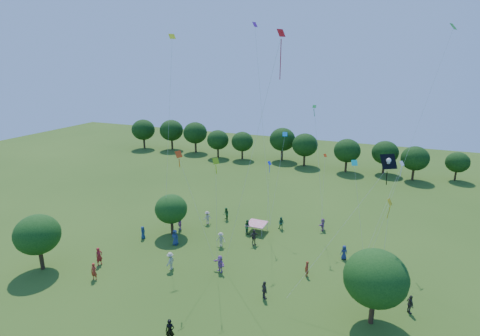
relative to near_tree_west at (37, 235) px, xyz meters
name	(u,v)px	position (x,y,z in m)	size (l,w,h in m)	color
near_tree_west	(37,235)	(0.00, 0.00, 0.00)	(4.24, 4.24, 5.62)	#422B19
near_tree_north	(171,209)	(7.61, 11.43, -0.52)	(3.73, 3.73, 4.87)	#422B19
near_tree_east	(376,278)	(30.35, 4.19, 0.26)	(4.82, 4.82, 6.14)	#422B19
treeline	(316,145)	(17.05, 46.79, 0.39)	(88.01, 8.77, 6.77)	#422B19
tent_red_stripe	(257,224)	(16.56, 15.82, -2.66)	(2.20, 2.20, 1.10)	red
tent_blue	(379,263)	(30.50, 12.04, -2.66)	(2.20, 2.20, 1.10)	#1B45B3
man_in_black	(170,331)	(17.00, -3.56, -2.80)	(0.67, 0.43, 1.80)	black
crowd_person_0	(143,233)	(5.14, 9.16, -2.96)	(0.73, 0.40, 1.49)	navy
crowd_person_1	(307,269)	(24.21, 8.74, -2.94)	(0.57, 0.37, 1.53)	maroon
crowd_person_2	(281,223)	(19.07, 17.61, -2.92)	(0.77, 0.41, 1.55)	#255635
crowd_person_3	(221,239)	(14.17, 10.91, -2.87)	(1.08, 0.49, 1.65)	#A7A286
crowd_person_4	(410,304)	(33.14, 6.62, -2.89)	(0.94, 0.43, 1.61)	#403A33
crowd_person_5	(323,225)	(23.74, 19.19, -2.93)	(1.44, 0.52, 1.55)	#94568C
crowd_person_6	(175,237)	(9.36, 9.27, -2.81)	(0.88, 0.48, 1.79)	navy
crowd_person_7	(94,272)	(6.08, 0.52, -2.86)	(0.63, 0.40, 1.68)	#A12E1D
crowd_person_8	(248,227)	(15.73, 14.99, -2.83)	(0.86, 0.46, 1.74)	#2A6231
crowd_person_9	(207,218)	(10.09, 15.57, -2.87)	(1.08, 0.48, 1.65)	#B19D8D
crowd_person_10	(264,290)	(21.66, 3.88, -2.87)	(0.98, 0.44, 1.67)	#433836
crowd_person_11	(180,223)	(7.75, 12.89, -2.89)	(1.52, 0.54, 1.62)	#A15E96
crowd_person_12	(344,252)	(27.04, 13.29, -2.94)	(0.75, 0.41, 1.52)	navy
crowd_person_13	(99,256)	(4.65, 2.76, -2.77)	(0.70, 0.45, 1.86)	maroon
crowd_person_14	(226,214)	(11.79, 17.49, -2.87)	(0.82, 0.44, 1.66)	#295E28
crowd_person_15	(170,261)	(11.66, 4.76, -2.79)	(1.18, 0.53, 1.81)	#AEAA8B
crowd_person_16	(254,237)	(17.41, 12.61, -2.79)	(1.07, 0.49, 1.83)	#3A322E
crowd_person_17	(220,264)	(16.29, 6.28, -2.85)	(1.60, 0.57, 1.71)	#9F60A5
pirate_kite	(387,164)	(30.18, 7.54, 8.32)	(7.12, 5.43, 11.42)	black
red_high_kite	(269,89)	(21.03, 5.78, 13.86)	(5.50, 1.55, 20.66)	red
small_kite_0	(184,173)	(14.03, 4.21, 6.67)	(2.23, 2.58, 11.03)	#E8410D
small_kite_1	(388,217)	(30.72, 6.28, 4.46)	(0.40, 1.33, 8.30)	#DFB30B
small_kite_2	(216,180)	(16.79, 4.78, 6.13)	(1.01, 1.71, 10.57)	#9EC911
small_kite_3	(317,141)	(22.75, 17.71, 7.50)	(2.37, 1.76, 13.74)	#18872E
small_kite_4	(269,175)	(18.24, 14.97, 3.89)	(0.47, 0.72, 7.84)	#172CE9
small_kite_5	(259,78)	(16.11, 17.20, 14.14)	(3.27, 2.60, 22.37)	#691891
small_kite_6	(395,181)	(31.07, 14.96, 4.79)	(2.70, 4.38, 9.04)	silver
small_kite_7	(356,181)	(27.72, 11.55, 5.44)	(1.99, 0.50, 9.74)	#0ED2BE
small_kite_8	(174,207)	(8.49, 10.64, 0.21)	(1.09, 0.77, 3.09)	#BB300B
small_kite_9	(324,175)	(23.88, 17.01, 3.99)	(0.39, 0.88, 8.67)	#FF410D
small_kite_10	(170,82)	(7.80, 12.33, 13.80)	(0.99, 2.89, 21.07)	#B3CA11
small_kite_11	(435,77)	(33.39, 17.02, 14.58)	(5.30, 7.39, 21.66)	#218618
small_kite_12	(282,152)	(18.84, 17.69, 5.91)	(0.97, 3.16, 10.51)	#168BE5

